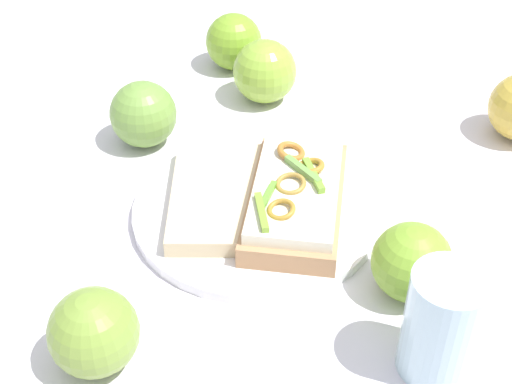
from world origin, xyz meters
TOP-DOWN VIEW (x-y plane):
  - ground_plane at (0.00, 0.00)m, footprint 2.00×2.00m
  - plate at (0.00, 0.00)m, footprint 0.26×0.26m
  - sandwich at (0.01, 0.04)m, footprint 0.21×0.16m
  - bread_slice_side at (-0.01, -0.04)m, footprint 0.19×0.13m
  - apple_0 at (-0.16, -0.10)m, footprint 0.11×0.11m
  - apple_2 at (0.17, -0.17)m, footprint 0.10×0.10m
  - apple_3 at (-0.23, 0.06)m, footprint 0.12×0.12m
  - apple_4 at (0.14, 0.12)m, footprint 0.11×0.11m
  - apple_5 at (-0.32, 0.04)m, footprint 0.11×0.11m
  - drinking_glass at (0.23, 0.11)m, footprint 0.06×0.06m

SIDE VIEW (x-z plane):
  - ground_plane at x=0.00m, z-range 0.00..0.00m
  - plate at x=0.00m, z-range 0.00..0.01m
  - bread_slice_side at x=-0.01m, z-range 0.01..0.03m
  - sandwich at x=0.01m, z-range 0.01..0.05m
  - apple_4 at x=0.14m, z-range 0.00..0.08m
  - apple_2 at x=0.17m, z-range 0.00..0.08m
  - apple_5 at x=-0.32m, z-range 0.00..0.08m
  - apple_0 at x=-0.16m, z-range 0.00..0.08m
  - apple_3 at x=-0.23m, z-range 0.00..0.08m
  - drinking_glass at x=0.23m, z-range 0.00..0.11m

